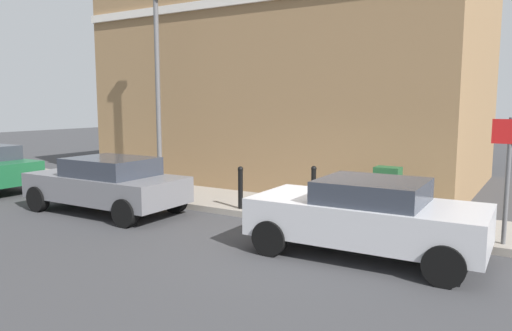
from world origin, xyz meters
TOP-DOWN VIEW (x-y plane):
  - ground at (0.00, 0.00)m, footprint 80.00×80.00m
  - sidewalk at (2.08, 6.00)m, footprint 2.25×30.00m
  - corner_building at (7.16, 3.96)m, footprint 8.03×11.92m
  - car_silver at (-0.28, -1.11)m, footprint 2.00×4.07m
  - car_grey at (-0.33, 5.50)m, footprint 1.94×4.16m
  - utility_cabinet at (2.12, -0.76)m, footprint 0.46×0.61m
  - bollard_near_cabinet at (2.22, 1.07)m, footprint 0.14×0.14m
  - bollard_far_kerb at (1.20, 2.54)m, footprint 0.14×0.14m
  - street_sign at (1.25, -3.18)m, footprint 0.08×0.60m
  - lamppost at (2.18, 6.07)m, footprint 0.20×0.44m

SIDE VIEW (x-z plane):
  - ground at x=0.00m, z-range 0.00..0.00m
  - sidewalk at x=2.08m, z-range 0.00..0.15m
  - utility_cabinet at x=2.12m, z-range 0.11..1.26m
  - bollard_near_cabinet at x=2.22m, z-range 0.19..1.22m
  - bollard_far_kerb at x=1.20m, z-range 0.19..1.22m
  - car_grey at x=-0.33m, z-range 0.04..1.42m
  - car_silver at x=-0.28m, z-range 0.04..1.42m
  - street_sign at x=1.25m, z-range 0.51..2.81m
  - lamppost at x=2.18m, z-range 0.44..6.16m
  - corner_building at x=7.16m, z-range 0.00..8.14m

